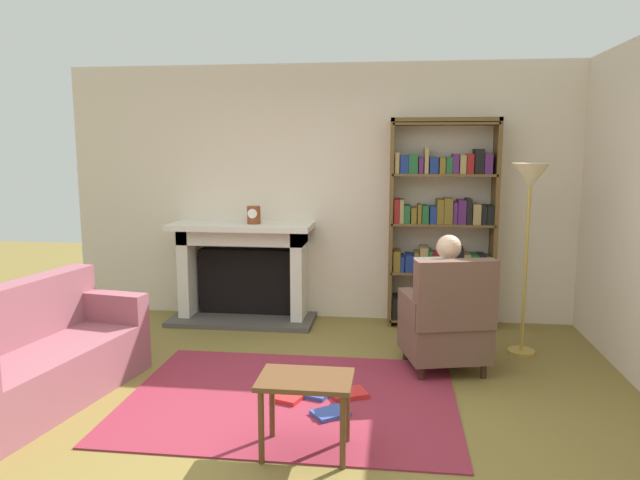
% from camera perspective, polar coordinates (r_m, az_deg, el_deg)
% --- Properties ---
extents(ground, '(14.00, 14.00, 0.00)m').
position_cam_1_polar(ground, '(4.26, -3.51, -16.60)').
color(ground, olive).
extents(back_wall, '(5.60, 0.10, 2.70)m').
position_cam_1_polar(back_wall, '(6.39, 0.63, 4.51)').
color(back_wall, beige).
rests_on(back_wall, ground).
extents(side_wall_right, '(0.10, 5.20, 2.70)m').
position_cam_1_polar(side_wall_right, '(5.40, 28.02, 2.71)').
color(side_wall_right, beige).
rests_on(side_wall_right, ground).
extents(area_rug, '(2.40, 1.80, 0.01)m').
position_cam_1_polar(area_rug, '(4.53, -2.78, -14.93)').
color(area_rug, maroon).
rests_on(area_rug, ground).
extents(fireplace, '(1.52, 0.64, 1.05)m').
position_cam_1_polar(fireplace, '(6.41, -7.28, -2.67)').
color(fireplace, '#4C4742').
rests_on(fireplace, ground).
extents(mantel_clock, '(0.14, 0.14, 0.18)m').
position_cam_1_polar(mantel_clock, '(6.19, -6.37, 2.40)').
color(mantel_clock, brown).
rests_on(mantel_clock, fireplace).
extents(bookshelf, '(1.07, 0.32, 2.13)m').
position_cam_1_polar(bookshelf, '(6.19, 11.64, 1.09)').
color(bookshelf, brown).
rests_on(bookshelf, ground).
extents(armchair_reading, '(0.77, 0.76, 0.97)m').
position_cam_1_polar(armchair_reading, '(5.00, 12.09, -7.68)').
color(armchair_reading, '#331E14').
rests_on(armchair_reading, ground).
extents(seated_reader, '(0.45, 0.58, 1.14)m').
position_cam_1_polar(seated_reader, '(5.06, 11.74, -5.18)').
color(seated_reader, silver).
rests_on(seated_reader, ground).
extents(sofa_floral, '(1.00, 1.80, 0.85)m').
position_cam_1_polar(sofa_floral, '(4.83, -25.73, -10.28)').
color(sofa_floral, '#94535F').
rests_on(sofa_floral, ground).
extents(side_table, '(0.56, 0.39, 0.48)m').
position_cam_1_polar(side_table, '(3.65, -1.40, -14.16)').
color(side_table, brown).
rests_on(side_table, ground).
extents(scattered_books, '(0.70, 0.64, 0.04)m').
position_cam_1_polar(scattered_books, '(4.48, 0.30, -14.87)').
color(scattered_books, '#334CA5').
rests_on(scattered_books, area_rug).
extents(floor_lamp, '(0.32, 0.32, 1.70)m').
position_cam_1_polar(floor_lamp, '(5.45, 19.46, 4.25)').
color(floor_lamp, '#B7933F').
rests_on(floor_lamp, ground).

